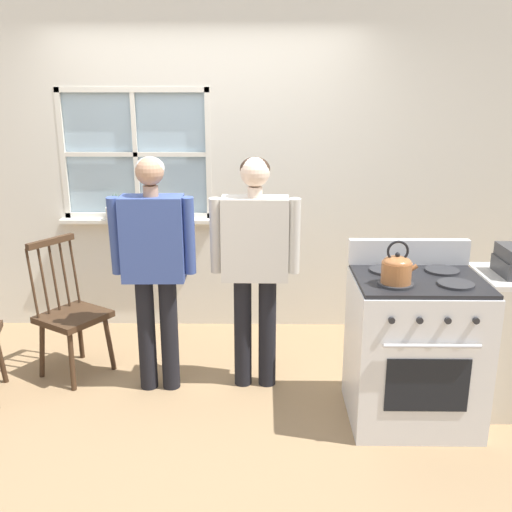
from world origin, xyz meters
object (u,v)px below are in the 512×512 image
(potted_plant, at_px, (115,211))
(chair_by_window, at_px, (71,315))
(stove, at_px, (414,348))
(person_teen_center, at_px, (255,253))
(kettle, at_px, (397,268))
(person_elderly_left, at_px, (154,256))

(potted_plant, bearing_deg, chair_by_window, -99.41)
(stove, bearing_deg, person_teen_center, 157.18)
(person_teen_center, height_order, kettle, person_teen_center)
(person_teen_center, distance_m, potted_plant, 1.55)
(chair_by_window, relative_size, person_elderly_left, 0.62)
(chair_by_window, height_order, kettle, kettle)
(person_elderly_left, bearing_deg, kettle, -19.69)
(chair_by_window, relative_size, potted_plant, 4.38)
(person_teen_center, bearing_deg, chair_by_window, 173.93)
(person_elderly_left, bearing_deg, chair_by_window, 161.15)
(stove, xyz_separation_m, potted_plant, (-2.15, 1.41, 0.55))
(person_elderly_left, height_order, stove, person_elderly_left)
(chair_by_window, xyz_separation_m, person_teen_center, (1.32, -0.15, 0.51))
(stove, height_order, kettle, kettle)
(stove, bearing_deg, potted_plant, 146.68)
(chair_by_window, xyz_separation_m, kettle, (2.12, -0.69, 0.58))
(person_elderly_left, bearing_deg, person_teen_center, 3.50)
(person_teen_center, bearing_deg, person_elderly_left, -174.67)
(chair_by_window, height_order, stove, stove)
(chair_by_window, relative_size, kettle, 4.02)
(person_teen_center, bearing_deg, kettle, -33.38)
(person_teen_center, xyz_separation_m, potted_plant, (-1.17, 1.00, 0.07))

